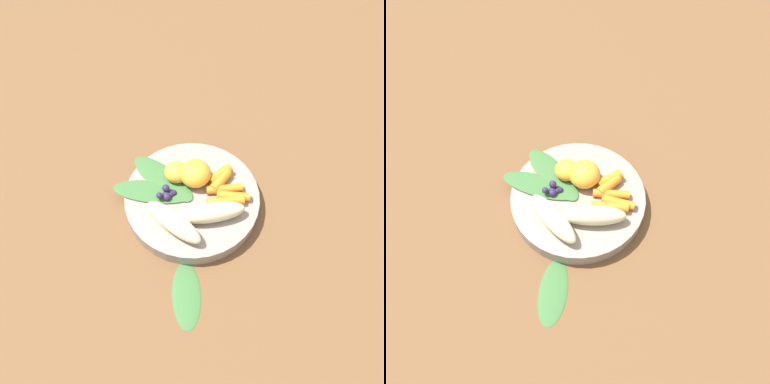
% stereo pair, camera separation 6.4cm
% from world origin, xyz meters
% --- Properties ---
extents(ground_plane, '(2.40, 2.40, 0.00)m').
position_xyz_m(ground_plane, '(0.00, 0.00, 0.00)').
color(ground_plane, brown).
extents(bowl, '(0.23, 0.23, 0.03)m').
position_xyz_m(bowl, '(0.00, 0.00, 0.01)').
color(bowl, gray).
rests_on(bowl, ground_plane).
extents(banana_peeled_left, '(0.11, 0.08, 0.03)m').
position_xyz_m(banana_peeled_left, '(-0.00, -0.05, 0.05)').
color(banana_peeled_left, beige).
rests_on(banana_peeled_left, bowl).
extents(banana_peeled_right, '(0.06, 0.12, 0.03)m').
position_xyz_m(banana_peeled_right, '(-0.06, -0.03, 0.05)').
color(banana_peeled_right, beige).
rests_on(banana_peeled_right, bowl).
extents(orange_segment_near, '(0.04, 0.04, 0.03)m').
position_xyz_m(orange_segment_near, '(0.00, 0.05, 0.04)').
color(orange_segment_near, '#F4A833').
rests_on(orange_segment_near, bowl).
extents(orange_segment_far, '(0.05, 0.05, 0.04)m').
position_xyz_m(orange_segment_far, '(0.02, 0.02, 0.05)').
color(orange_segment_far, '#F4A833').
rests_on(orange_segment_far, bowl).
extents(carrot_front, '(0.06, 0.05, 0.02)m').
position_xyz_m(carrot_front, '(0.04, -0.05, 0.04)').
color(carrot_front, orange).
rests_on(carrot_front, bowl).
extents(carrot_mid_left, '(0.05, 0.05, 0.01)m').
position_xyz_m(carrot_mid_left, '(0.05, -0.05, 0.04)').
color(carrot_mid_left, orange).
rests_on(carrot_mid_left, bowl).
extents(carrot_mid_right, '(0.06, 0.04, 0.01)m').
position_xyz_m(carrot_mid_right, '(0.05, -0.03, 0.04)').
color(carrot_mid_right, orange).
rests_on(carrot_mid_right, bowl).
extents(carrot_rear, '(0.05, 0.03, 0.02)m').
position_xyz_m(carrot_rear, '(0.05, -0.01, 0.04)').
color(carrot_rear, orange).
rests_on(carrot_rear, bowl).
extents(carrot_small, '(0.05, 0.02, 0.02)m').
position_xyz_m(carrot_small, '(0.06, -0.00, 0.04)').
color(carrot_small, orange).
rests_on(carrot_small, bowl).
extents(blueberry_pile, '(0.04, 0.02, 0.02)m').
position_xyz_m(blueberry_pile, '(-0.04, 0.02, 0.04)').
color(blueberry_pile, '#2D234C').
rests_on(blueberry_pile, bowl).
extents(coconut_shred_patch, '(0.05, 0.05, 0.00)m').
position_xyz_m(coconut_shred_patch, '(-0.04, 0.05, 0.03)').
color(coconut_shred_patch, white).
rests_on(coconut_shred_patch, bowl).
extents(kale_leaf_left, '(0.07, 0.14, 0.00)m').
position_xyz_m(kale_leaf_left, '(-0.02, 0.06, 0.03)').
color(kale_leaf_left, '#3D7038').
rests_on(kale_leaf_left, bowl).
extents(kale_leaf_right, '(0.13, 0.13, 0.00)m').
position_xyz_m(kale_leaf_right, '(-0.05, 0.04, 0.03)').
color(kale_leaf_right, '#3D7038').
rests_on(kale_leaf_right, bowl).
extents(kale_leaf_stray, '(0.10, 0.12, 0.01)m').
position_xyz_m(kale_leaf_stray, '(-0.10, -0.13, 0.00)').
color(kale_leaf_stray, '#3D7038').
rests_on(kale_leaf_stray, ground_plane).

